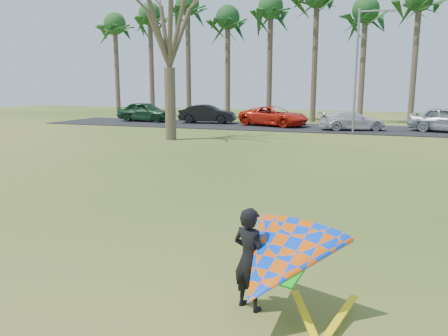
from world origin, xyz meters
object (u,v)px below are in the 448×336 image
(car_0, at_px, (146,112))
(car_1, at_px, (207,114))
(kite_flyer, at_px, (275,263))
(bare_tree_left, at_px, (168,18))
(car_2, at_px, (274,116))
(car_3, at_px, (352,121))
(streetlight, at_px, (359,65))

(car_0, xyz_separation_m, car_1, (5.83, 0.08, -0.09))
(car_1, height_order, kite_flyer, kite_flyer)
(bare_tree_left, xyz_separation_m, car_2, (3.81, 10.33, -6.09))
(car_3, bearing_deg, car_2, 58.49)
(streetlight, relative_size, car_0, 1.59)
(car_0, relative_size, car_2, 0.92)
(car_0, distance_m, car_2, 11.70)
(car_0, height_order, car_3, car_0)
(bare_tree_left, distance_m, car_3, 14.70)
(car_1, distance_m, car_3, 12.01)
(car_3, distance_m, kite_flyer, 26.94)
(car_0, bearing_deg, streetlight, -99.96)
(car_1, relative_size, car_3, 1.02)
(streetlight, bearing_deg, car_1, 162.05)
(car_2, bearing_deg, car_1, 102.29)
(car_1, distance_m, kite_flyer, 31.45)
(bare_tree_left, height_order, car_0, bare_tree_left)
(bare_tree_left, relative_size, streetlight, 1.21)
(streetlight, bearing_deg, car_3, 99.98)
(bare_tree_left, relative_size, car_2, 1.77)
(car_0, distance_m, kite_flyer, 34.13)
(streetlight, height_order, car_1, streetlight)
(car_2, bearing_deg, bare_tree_left, 178.17)
(car_3, bearing_deg, car_0, 64.73)
(car_0, height_order, car_2, car_0)
(car_1, bearing_deg, car_0, 83.33)
(car_2, xyz_separation_m, kite_flyer, (6.66, -28.23, 0.02))
(car_2, distance_m, car_3, 6.13)
(streetlight, xyz_separation_m, car_1, (-12.21, 3.96, -3.64))
(streetlight, height_order, car_3, streetlight)
(bare_tree_left, bearing_deg, car_2, 69.74)
(car_0, xyz_separation_m, kite_flyer, (18.35, -28.78, -0.08))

